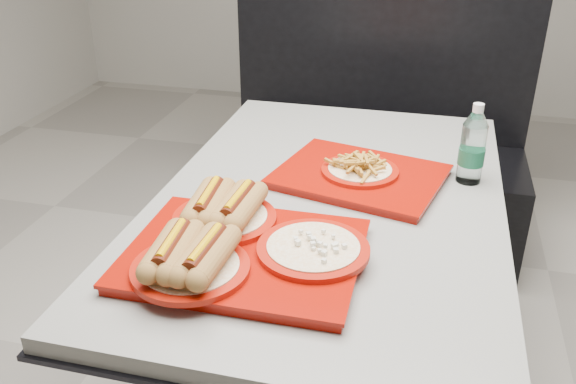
% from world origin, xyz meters
% --- Properties ---
extents(diner_table, '(0.92, 1.42, 0.75)m').
position_xyz_m(diner_table, '(0.00, 0.00, 0.58)').
color(diner_table, black).
rests_on(diner_table, ground).
extents(booth_bench, '(1.30, 0.57, 1.35)m').
position_xyz_m(booth_bench, '(0.00, 1.09, 0.40)').
color(booth_bench, black).
rests_on(booth_bench, ground).
extents(tray_near, '(0.53, 0.46, 0.11)m').
position_xyz_m(tray_near, '(-0.15, -0.35, 0.79)').
color(tray_near, '#8D0C03').
rests_on(tray_near, diner_table).
extents(tray_far, '(0.51, 0.44, 0.09)m').
position_xyz_m(tray_far, '(0.06, 0.10, 0.78)').
color(tray_far, '#8D0C03').
rests_on(tray_far, diner_table).
extents(water_bottle, '(0.07, 0.07, 0.23)m').
position_xyz_m(water_bottle, '(0.36, 0.18, 0.85)').
color(water_bottle, silver).
rests_on(water_bottle, diner_table).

